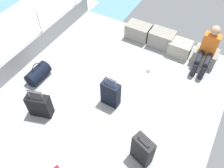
# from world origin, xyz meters

# --- Properties ---
(ground_plane) EXTENTS (4.40, 5.20, 0.06)m
(ground_plane) POSITION_xyz_m (0.00, 0.00, -0.03)
(ground_plane) COLOR #939699
(gunwale_port) EXTENTS (0.06, 5.20, 0.45)m
(gunwale_port) POSITION_xyz_m (-2.17, 0.00, 0.23)
(gunwale_port) COLOR #939699
(gunwale_port) RESTS_ON ground_plane
(railing_port) EXTENTS (0.04, 4.20, 1.02)m
(railing_port) POSITION_xyz_m (-2.17, 0.00, 0.78)
(railing_port) COLOR silver
(railing_port) RESTS_ON ground_plane
(cargo_crate_0) EXTENTS (0.64, 0.40, 0.40)m
(cargo_crate_0) POSITION_xyz_m (-0.30, 2.18, 0.20)
(cargo_crate_0) COLOR gray
(cargo_crate_0) RESTS_ON ground_plane
(cargo_crate_1) EXTENTS (0.63, 0.42, 0.41)m
(cargo_crate_1) POSITION_xyz_m (0.34, 2.19, 0.21)
(cargo_crate_1) COLOR gray
(cargo_crate_1) RESTS_ON ground_plane
(cargo_crate_2) EXTENTS (0.55, 0.40, 0.36)m
(cargo_crate_2) POSITION_xyz_m (0.85, 2.11, 0.18)
(cargo_crate_2) COLOR #9E9989
(cargo_crate_2) RESTS_ON ground_plane
(cargo_crate_3) EXTENTS (0.56, 0.41, 0.36)m
(cargo_crate_3) POSITION_xyz_m (1.45, 2.12, 0.18)
(cargo_crate_3) COLOR gray
(cargo_crate_3) RESTS_ON ground_plane
(passenger_seated) EXTENTS (0.34, 0.66, 1.06)m
(passenger_seated) POSITION_xyz_m (1.45, 1.94, 0.55)
(passenger_seated) COLOR orange
(passenger_seated) RESTS_ON ground_plane
(suitcase_0) EXTENTS (0.37, 0.20, 0.74)m
(suitcase_0) POSITION_xyz_m (0.12, -0.00, 0.29)
(suitcase_0) COLOR black
(suitcase_0) RESTS_ON ground_plane
(suitcase_1) EXTENTS (0.48, 0.32, 0.71)m
(suitcase_1) POSITION_xyz_m (-0.93, -0.89, 0.26)
(suitcase_1) COLOR black
(suitcase_1) RESTS_ON ground_plane
(suitcase_2) EXTENTS (0.40, 0.30, 0.77)m
(suitcase_2) POSITION_xyz_m (1.16, -0.77, 0.31)
(suitcase_2) COLOR black
(suitcase_2) RESTS_ON ground_plane
(duffel_bag) EXTENTS (0.31, 0.54, 0.45)m
(duffel_bag) POSITION_xyz_m (-1.60, -0.21, 0.16)
(duffel_bag) COLOR black
(duffel_bag) RESTS_ON ground_plane
(paper_cup) EXTENTS (0.08, 0.08, 0.10)m
(paper_cup) POSITION_xyz_m (0.45, 1.21, 0.05)
(paper_cup) COLOR white
(paper_cup) RESTS_ON ground_plane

